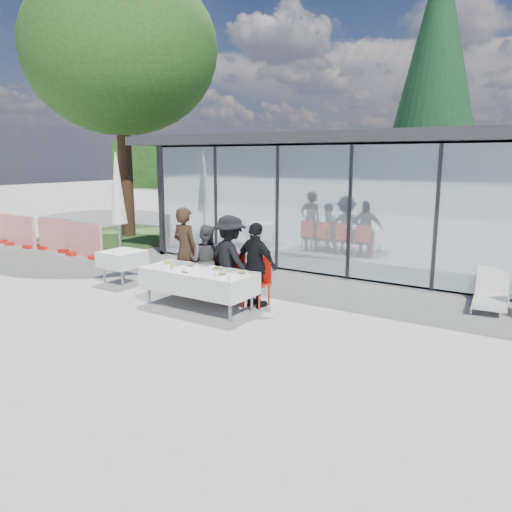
{
  "coord_description": "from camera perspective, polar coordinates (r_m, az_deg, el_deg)",
  "views": [
    {
      "loc": [
        5.47,
        -6.79,
        2.88
      ],
      "look_at": [
        0.27,
        1.2,
        0.98
      ],
      "focal_mm": 35.0,
      "sensor_mm": 36.0,
      "label": 1
    }
  ],
  "objects": [
    {
      "name": "plate_c",
      "position": [
        9.62,
        -4.41,
        -1.4
      ],
      "size": [
        0.25,
        0.25,
        0.07
      ],
      "color": "white",
      "rests_on": "dining_table"
    },
    {
      "name": "grass_patch",
      "position": [
        19.16,
        -14.32,
        2.28
      ],
      "size": [
        5.0,
        5.0,
        0.02
      ],
      "primitive_type": "cube",
      "color": "#385926",
      "rests_on": "ground"
    },
    {
      "name": "diner_chair_a",
      "position": [
        10.81,
        -7.66,
        -1.35
      ],
      "size": [
        0.44,
        0.44,
        0.97
      ],
      "color": "red",
      "rests_on": "ground"
    },
    {
      "name": "treeline",
      "position": [
        35.59,
        21.23,
        9.4
      ],
      "size": [
        62.5,
        2.0,
        4.4
      ],
      "color": "#183C13",
      "rests_on": "ground"
    },
    {
      "name": "plate_a",
      "position": [
        10.29,
        -10.06,
        -0.72
      ],
      "size": [
        0.25,
        0.25,
        0.07
      ],
      "color": "white",
      "rests_on": "dining_table"
    },
    {
      "name": "plate_extra",
      "position": [
        9.15,
        -3.92,
        -2.06
      ],
      "size": [
        0.25,
        0.25,
        0.07
      ],
      "color": "white",
      "rests_on": "dining_table"
    },
    {
      "name": "juice_bottle",
      "position": [
        9.84,
        -9.61,
        -0.96
      ],
      "size": [
        0.06,
        0.06,
        0.15
      ],
      "primitive_type": "cylinder",
      "color": "#84AA46",
      "rests_on": "dining_table"
    },
    {
      "name": "diner_b",
      "position": [
        10.34,
        -5.71,
        -0.61
      ],
      "size": [
        0.9,
        0.9,
        1.53
      ],
      "primitive_type": "imported",
      "rotation": [
        0.0,
        0.0,
        3.38
      ],
      "color": "#444444",
      "rests_on": "ground"
    },
    {
      "name": "market_umbrella",
      "position": [
        13.62,
        -15.54,
        6.75
      ],
      "size": [
        0.5,
        0.5,
        3.0
      ],
      "color": "black",
      "rests_on": "ground"
    },
    {
      "name": "diner_d",
      "position": [
        9.62,
        -0.01,
        -1.04
      ],
      "size": [
        1.11,
        1.11,
        1.66
      ],
      "primitive_type": "imported",
      "rotation": [
        0.0,
        0.0,
        2.99
      ],
      "color": "black",
      "rests_on": "ground"
    },
    {
      "name": "spare_table_left",
      "position": [
        11.98,
        -15.03,
        -0.33
      ],
      "size": [
        0.86,
        0.86,
        0.74
      ],
      "color": "silver",
      "rests_on": "ground"
    },
    {
      "name": "lounger",
      "position": [
        10.75,
        25.28,
        -3.96
      ],
      "size": [
        0.74,
        1.39,
        0.72
      ],
      "color": "silver",
      "rests_on": "ground"
    },
    {
      "name": "plate_b",
      "position": [
        9.93,
        -7.46,
        -1.07
      ],
      "size": [
        0.25,
        0.25,
        0.07
      ],
      "color": "white",
      "rests_on": "dining_table"
    },
    {
      "name": "diner_chair_d",
      "position": [
        9.77,
        0.31,
        -2.61
      ],
      "size": [
        0.44,
        0.44,
        0.97
      ],
      "color": "red",
      "rests_on": "ground"
    },
    {
      "name": "folded_eyeglasses",
      "position": [
        9.44,
        -8.12,
        -1.85
      ],
      "size": [
        0.14,
        0.03,
        0.01
      ],
      "primitive_type": "cube",
      "color": "black",
      "rests_on": "dining_table"
    },
    {
      "name": "dining_table",
      "position": [
        9.7,
        -6.59,
        -2.79
      ],
      "size": [
        2.26,
        0.96,
        0.75
      ],
      "color": "silver",
      "rests_on": "ground"
    },
    {
      "name": "diner_chair_c",
      "position": [
        10.11,
        -2.63,
        -2.15
      ],
      "size": [
        0.44,
        0.44,
        0.97
      ],
      "color": "red",
      "rests_on": "ground"
    },
    {
      "name": "diner_c",
      "position": [
        9.95,
        -2.98,
        -0.36
      ],
      "size": [
        1.43,
        1.43,
        1.76
      ],
      "primitive_type": "imported",
      "rotation": [
        0.0,
        0.0,
        2.83
      ],
      "color": "black",
      "rests_on": "ground"
    },
    {
      "name": "ground",
      "position": [
        9.18,
        -5.57,
        -7.08
      ],
      "size": [
        90.0,
        90.0,
        0.0
      ],
      "primitive_type": "plane",
      "color": "gray",
      "rests_on": "ground"
    },
    {
      "name": "diner_a",
      "position": [
        10.66,
        -8.07,
        0.6
      ],
      "size": [
        0.74,
        0.74,
        1.86
      ],
      "primitive_type": "imported",
      "rotation": [
        0.0,
        0.0,
        3.04
      ],
      "color": "#322216",
      "rests_on": "ground"
    },
    {
      "name": "diner_chair_b",
      "position": [
        10.47,
        -5.34,
        -1.72
      ],
      "size": [
        0.44,
        0.44,
        0.97
      ],
      "color": "red",
      "rests_on": "ground"
    },
    {
      "name": "pavilion",
      "position": [
        15.37,
        20.17,
        7.83
      ],
      "size": [
        14.8,
        8.8,
        3.44
      ],
      "color": "gray",
      "rests_on": "ground"
    },
    {
      "name": "conifer_tree",
      "position": [
        20.64,
        19.89,
        19.27
      ],
      "size": [
        4.0,
        4.0,
        10.5
      ],
      "color": "#382316",
      "rests_on": "ground"
    },
    {
      "name": "plate_d",
      "position": [
        9.23,
        -1.59,
        -1.92
      ],
      "size": [
        0.25,
        0.25,
        0.07
      ],
      "color": "white",
      "rests_on": "dining_table"
    },
    {
      "name": "deciduous_tree",
      "position": [
        19.28,
        -15.32,
        21.64
      ],
      "size": [
        7.04,
        6.4,
        9.38
      ],
      "color": "#382316",
      "rests_on": "ground"
    },
    {
      "name": "drinking_glasses",
      "position": [
        9.11,
        -5.29,
        -1.99
      ],
      "size": [
        1.19,
        0.21,
        0.1
      ],
      "color": "silver",
      "rests_on": "dining_table"
    }
  ]
}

